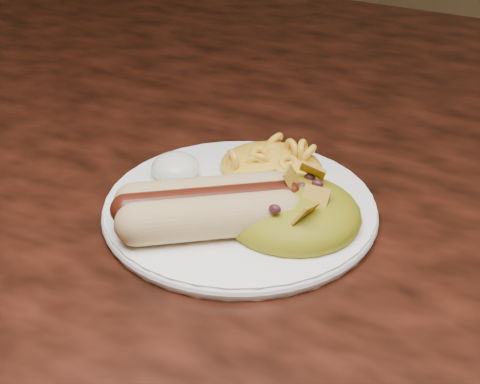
% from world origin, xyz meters
% --- Properties ---
extents(table, '(1.60, 0.90, 0.75)m').
position_xyz_m(table, '(0.00, 0.00, 0.66)').
color(table, '#41170E').
rests_on(table, floor).
extents(plate, '(0.25, 0.25, 0.01)m').
position_xyz_m(plate, '(-0.09, -0.13, 0.76)').
color(plate, white).
rests_on(plate, table).
extents(hotdog, '(0.11, 0.12, 0.03)m').
position_xyz_m(hotdog, '(-0.10, -0.16, 0.78)').
color(hotdog, tan).
rests_on(hotdog, plate).
extents(mac_and_cheese, '(0.10, 0.10, 0.03)m').
position_xyz_m(mac_and_cheese, '(-0.09, -0.07, 0.78)').
color(mac_and_cheese, gold).
rests_on(mac_and_cheese, plate).
extents(sour_cream, '(0.05, 0.05, 0.02)m').
position_xyz_m(sour_cream, '(-0.16, -0.11, 0.77)').
color(sour_cream, silver).
rests_on(sour_cream, plate).
extents(taco_salad, '(0.10, 0.10, 0.05)m').
position_xyz_m(taco_salad, '(-0.05, -0.13, 0.78)').
color(taco_salad, '#A16000').
rests_on(taco_salad, plate).
extents(fork, '(0.03, 0.14, 0.00)m').
position_xyz_m(fork, '(-0.10, -0.10, 0.75)').
color(fork, white).
rests_on(fork, table).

